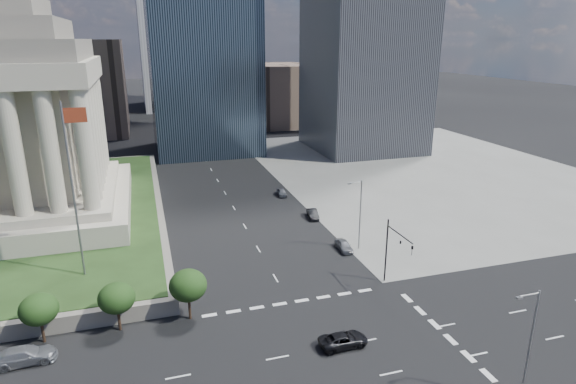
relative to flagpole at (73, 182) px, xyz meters
name	(u,v)px	position (x,y,z in m)	size (l,w,h in m)	color
ground	(197,146)	(21.83, 76.00, -13.11)	(500.00, 500.00, 0.00)	black
sidewalk_ne	(424,169)	(67.83, 36.00, -13.10)	(68.00, 90.00, 0.03)	slate
flagpole	(73,182)	(0.00, 0.00, 0.00)	(2.52, 0.24, 20.00)	slate
midrise_glass	(201,31)	(23.83, 71.00, 16.89)	(26.00, 26.00, 60.00)	black
building_filler_ne	(279,94)	(53.83, 106.00, -3.11)	(20.00, 30.00, 20.00)	brown
building_filler_nw	(84,87)	(-8.17, 106.00, 0.89)	(24.00, 30.00, 28.00)	brown
traffic_signal_ne	(394,247)	(34.33, -10.30, -7.86)	(0.30, 5.74, 8.00)	black
street_lamp_south	(529,340)	(35.16, -30.00, -7.45)	(2.13, 0.22, 10.00)	slate
street_lamp_north	(359,211)	(35.16, 1.00, -7.45)	(2.13, 0.22, 10.00)	slate
pickup_truck	(343,340)	(24.36, -19.11, -12.45)	(2.20, 4.78, 1.33)	black
suv_grey	(25,355)	(-4.25, -13.00, -12.33)	(2.20, 5.41, 1.57)	slate
parked_sedan_near	(344,245)	(33.17, 1.23, -12.42)	(1.64, 4.09, 1.39)	gray
parked_sedan_mid	(313,214)	(33.33, 14.41, -12.43)	(1.44, 4.12, 1.36)	black
parked_sedan_far	(282,192)	(31.74, 27.18, -12.46)	(1.53, 3.81, 1.30)	slate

